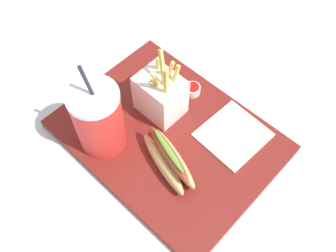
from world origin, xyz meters
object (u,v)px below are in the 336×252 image
(ketchup_cup_1, at_px, (192,89))
(napkin_stack, at_px, (233,135))
(soda_cup, at_px, (99,119))
(hot_dog_1, at_px, (169,159))
(fries_basket, at_px, (160,95))

(ketchup_cup_1, relative_size, napkin_stack, 0.28)
(soda_cup, bearing_deg, ketchup_cup_1, -103.55)
(hot_dog_1, xyz_separation_m, napkin_stack, (-0.05, -0.14, -0.02))
(fries_basket, xyz_separation_m, ketchup_cup_1, (-0.02, -0.08, -0.04))
(hot_dog_1, height_order, ketchup_cup_1, hot_dog_1)
(soda_cup, height_order, fries_basket, soda_cup)
(soda_cup, distance_m, ketchup_cup_1, 0.24)
(fries_basket, distance_m, hot_dog_1, 0.14)
(hot_dog_1, relative_size, ketchup_cup_1, 4.51)
(fries_basket, distance_m, napkin_stack, 0.18)
(soda_cup, bearing_deg, hot_dog_1, -160.96)
(fries_basket, xyz_separation_m, hot_dog_1, (-0.11, 0.09, -0.02))
(ketchup_cup_1, bearing_deg, soda_cup, 76.45)
(hot_dog_1, bearing_deg, napkin_stack, -109.42)
(hot_dog_1, distance_m, ketchup_cup_1, 0.19)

